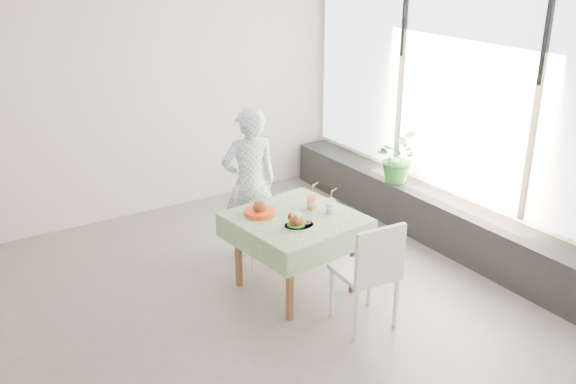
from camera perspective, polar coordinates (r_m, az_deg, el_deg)
floor at (r=5.77m, az=-7.30°, el=-10.90°), size 6.00×6.00×0.00m
wall_back at (r=7.42m, az=-16.38°, el=7.64°), size 6.00×0.02×2.80m
wall_front at (r=3.26m, az=11.35°, el=-10.02°), size 6.00×0.02×2.80m
wall_right at (r=6.90m, az=15.24°, el=6.74°), size 0.02×5.00×2.80m
window_pane at (r=6.82m, az=15.27°, el=8.74°), size 0.01×4.80×2.18m
window_ledge at (r=7.13m, az=13.25°, el=-2.40°), size 0.40×4.80×0.50m
cafe_table at (r=5.93m, az=0.67°, el=-4.67°), size 1.15×1.15×0.74m
chair_far at (r=6.53m, az=-2.64°, el=-4.18°), size 0.40×0.40×0.80m
chair_near at (r=5.53m, az=6.82°, el=-8.82°), size 0.50×0.50×0.97m
diner at (r=6.45m, az=-3.43°, el=0.73°), size 0.63×0.47×1.58m
main_dish at (r=5.58m, az=0.85°, el=-2.67°), size 0.28×0.28×0.14m
juice_cup_orange at (r=5.96m, az=2.12°, el=-0.87°), size 0.10×0.10×0.28m
juice_cup_lemonade at (r=5.87m, az=3.79°, el=-1.31°), size 0.09×0.09×0.26m
second_dish at (r=5.83m, az=-2.53°, el=-1.68°), size 0.29×0.29×0.14m
potted_plant at (r=7.34m, az=9.57°, el=3.06°), size 0.67×0.67×0.57m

